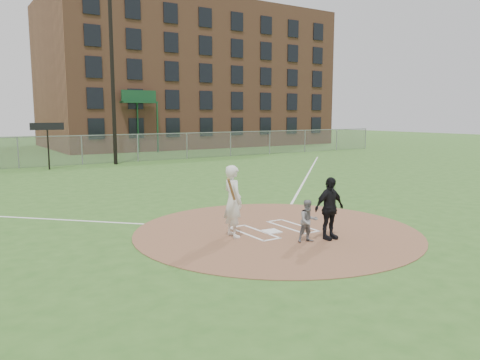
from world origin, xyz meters
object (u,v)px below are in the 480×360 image
catcher (308,221)px  batter_at_plate (233,201)px  umpire (329,208)px  home_plate (271,231)px

catcher → batter_at_plate: 2.16m
umpire → catcher: bearing=172.3°
umpire → batter_at_plate: 2.67m
umpire → home_plate: bearing=119.5°
home_plate → catcher: size_ratio=0.42×
home_plate → catcher: (0.19, -1.40, 0.56)m
catcher → umpire: size_ratio=0.67×
home_plate → batter_at_plate: (-1.21, 0.18, 1.00)m
umpire → batter_at_plate: (-2.09, 1.66, 0.15)m
home_plate → umpire: bearing=-59.4°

